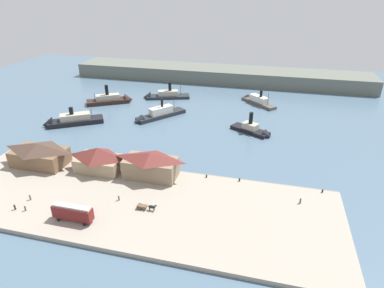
{
  "coord_description": "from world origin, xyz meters",
  "views": [
    {
      "loc": [
        32.99,
        -88.02,
        53.94
      ],
      "look_at": [
        7.14,
        14.45,
        2.0
      ],
      "focal_mm": 30.3,
      "sensor_mm": 36.0,
      "label": 1
    }
  ],
  "objects_px": {
    "mooring_post_center_west": "(206,176)",
    "ferry_moored_west": "(256,100)",
    "ferry_shed_west_terminal": "(39,154)",
    "ferry_mid_harbor": "(69,121)",
    "pedestrian_at_waters_edge": "(119,198)",
    "pedestrian_near_cart": "(25,208)",
    "ferry_shed_east_terminal": "(99,159)",
    "pedestrian_standing_center": "(15,207)",
    "street_tram": "(73,212)",
    "mooring_post_center_east": "(322,191)",
    "ferry_approaching_east": "(113,100)",
    "ferry_shed_customs_shed": "(151,165)",
    "horse_cart": "(146,206)",
    "ferry_outer_harbor": "(156,115)",
    "ferry_moored_east": "(254,130)",
    "pedestrian_by_tram": "(300,201)",
    "ferry_approaching_west": "(162,96)",
    "pedestrian_near_west_shed": "(30,197)",
    "mooring_post_east": "(239,180)"
  },
  "relations": [
    {
      "from": "ferry_shed_west_terminal",
      "to": "mooring_post_center_east",
      "type": "distance_m",
      "value": 87.83
    },
    {
      "from": "ferry_moored_east",
      "to": "ferry_approaching_east",
      "type": "distance_m",
      "value": 75.44
    },
    {
      "from": "pedestrian_at_waters_edge",
      "to": "pedestrian_near_cart",
      "type": "xyz_separation_m",
      "value": [
        -21.58,
        -10.1,
        0.01
      ]
    },
    {
      "from": "street_tram",
      "to": "ferry_moored_west",
      "type": "distance_m",
      "value": 111.48
    },
    {
      "from": "ferry_approaching_east",
      "to": "mooring_post_center_west",
      "type": "bearing_deg",
      "value": -44.68
    },
    {
      "from": "street_tram",
      "to": "ferry_approaching_east",
      "type": "bearing_deg",
      "value": 110.61
    },
    {
      "from": "pedestrian_at_waters_edge",
      "to": "ferry_moored_west",
      "type": "xyz_separation_m",
      "value": [
        30.04,
        94.52,
        -0.36
      ]
    },
    {
      "from": "mooring_post_center_east",
      "to": "ferry_mid_harbor",
      "type": "relative_size",
      "value": 0.04
    },
    {
      "from": "pedestrian_by_tram",
      "to": "mooring_post_center_east",
      "type": "distance_m",
      "value": 9.37
    },
    {
      "from": "ferry_shed_customs_shed",
      "to": "ferry_approaching_west",
      "type": "xyz_separation_m",
      "value": [
        -22.9,
        76.97,
        -3.93
      ]
    },
    {
      "from": "ferry_shed_customs_shed",
      "to": "horse_cart",
      "type": "distance_m",
      "value": 16.7
    },
    {
      "from": "ferry_shed_customs_shed",
      "to": "ferry_approaching_east",
      "type": "distance_m",
      "value": 77.84
    },
    {
      "from": "ferry_shed_west_terminal",
      "to": "pedestrian_by_tram",
      "type": "distance_m",
      "value": 81.3
    },
    {
      "from": "horse_cart",
      "to": "ferry_mid_harbor",
      "type": "relative_size",
      "value": 0.22
    },
    {
      "from": "ferry_moored_east",
      "to": "ferry_outer_harbor",
      "type": "distance_m",
      "value": 44.46
    },
    {
      "from": "ferry_outer_harbor",
      "to": "ferry_shed_east_terminal",
      "type": "bearing_deg",
      "value": -91.26
    },
    {
      "from": "pedestrian_standing_center",
      "to": "pedestrian_near_cart",
      "type": "height_order",
      "value": "pedestrian_standing_center"
    },
    {
      "from": "street_tram",
      "to": "mooring_post_center_east",
      "type": "relative_size",
      "value": 11.43
    },
    {
      "from": "pedestrian_at_waters_edge",
      "to": "ferry_moored_east",
      "type": "bearing_deg",
      "value": 60.37
    },
    {
      "from": "pedestrian_by_tram",
      "to": "pedestrian_near_west_shed",
      "type": "height_order",
      "value": "pedestrian_near_west_shed"
    },
    {
      "from": "pedestrian_by_tram",
      "to": "pedestrian_near_cart",
      "type": "height_order",
      "value": "pedestrian_by_tram"
    },
    {
      "from": "ferry_shed_east_terminal",
      "to": "pedestrian_at_waters_edge",
      "type": "relative_size",
      "value": 8.92
    },
    {
      "from": "pedestrian_at_waters_edge",
      "to": "pedestrian_standing_center",
      "type": "relative_size",
      "value": 0.93
    },
    {
      "from": "ferry_shed_customs_shed",
      "to": "pedestrian_standing_center",
      "type": "xyz_separation_m",
      "value": [
        -28.66,
        -24.2,
        -3.28
      ]
    },
    {
      "from": "mooring_post_center_west",
      "to": "ferry_moored_west",
      "type": "distance_m",
      "value": 77.79
    },
    {
      "from": "ferry_mid_harbor",
      "to": "pedestrian_standing_center",
      "type": "bearing_deg",
      "value": -69.53
    },
    {
      "from": "ferry_shed_east_terminal",
      "to": "ferry_moored_east",
      "type": "height_order",
      "value": "ferry_shed_east_terminal"
    },
    {
      "from": "horse_cart",
      "to": "pedestrian_at_waters_edge",
      "type": "height_order",
      "value": "horse_cart"
    },
    {
      "from": "horse_cart",
      "to": "ferry_moored_west",
      "type": "relative_size",
      "value": 0.28
    },
    {
      "from": "ferry_shed_east_terminal",
      "to": "ferry_approaching_west",
      "type": "relative_size",
      "value": 0.57
    },
    {
      "from": "mooring_post_center_east",
      "to": "mooring_post_east",
      "type": "bearing_deg",
      "value": 179.69
    },
    {
      "from": "ferry_outer_harbor",
      "to": "ferry_mid_harbor",
      "type": "distance_m",
      "value": 37.44
    },
    {
      "from": "ferry_outer_harbor",
      "to": "ferry_mid_harbor",
      "type": "height_order",
      "value": "ferry_outer_harbor"
    },
    {
      "from": "ferry_shed_customs_shed",
      "to": "horse_cart",
      "type": "bearing_deg",
      "value": -73.85
    },
    {
      "from": "ferry_approaching_east",
      "to": "ferry_mid_harbor",
      "type": "height_order",
      "value": "ferry_approaching_east"
    },
    {
      "from": "street_tram",
      "to": "pedestrian_near_west_shed",
      "type": "distance_m",
      "value": 17.23
    },
    {
      "from": "pedestrian_standing_center",
      "to": "ferry_moored_west",
      "type": "relative_size",
      "value": 0.09
    },
    {
      "from": "horse_cart",
      "to": "ferry_mid_harbor",
      "type": "height_order",
      "value": "ferry_mid_harbor"
    },
    {
      "from": "ferry_shed_west_terminal",
      "to": "mooring_post_east",
      "type": "relative_size",
      "value": 19.21
    },
    {
      "from": "ferry_approaching_east",
      "to": "ferry_moored_west",
      "type": "height_order",
      "value": "ferry_approaching_east"
    },
    {
      "from": "ferry_shed_east_terminal",
      "to": "pedestrian_near_cart",
      "type": "height_order",
      "value": "ferry_shed_east_terminal"
    },
    {
      "from": "horse_cart",
      "to": "pedestrian_near_west_shed",
      "type": "bearing_deg",
      "value": -173.32
    },
    {
      "from": "mooring_post_center_east",
      "to": "ferry_moored_west",
      "type": "height_order",
      "value": "ferry_moored_west"
    },
    {
      "from": "ferry_shed_west_terminal",
      "to": "ferry_shed_customs_shed",
      "type": "xyz_separation_m",
      "value": [
        37.54,
        1.77,
        0.23
      ]
    },
    {
      "from": "pedestrian_near_cart",
      "to": "pedestrian_at_waters_edge",
      "type": "bearing_deg",
      "value": 25.09
    },
    {
      "from": "ferry_mid_harbor",
      "to": "street_tram",
      "type": "bearing_deg",
      "value": -55.92
    },
    {
      "from": "ferry_shed_west_terminal",
      "to": "ferry_mid_harbor",
      "type": "relative_size",
      "value": 0.7
    },
    {
      "from": "ferry_shed_east_terminal",
      "to": "street_tram",
      "type": "xyz_separation_m",
      "value": [
        5.85,
        -24.04,
        -1.34
      ]
    },
    {
      "from": "mooring_post_east",
      "to": "ferry_outer_harbor",
      "type": "relative_size",
      "value": 0.04
    },
    {
      "from": "ferry_outer_harbor",
      "to": "pedestrian_at_waters_edge",
      "type": "bearing_deg",
      "value": -79.24
    }
  ]
}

